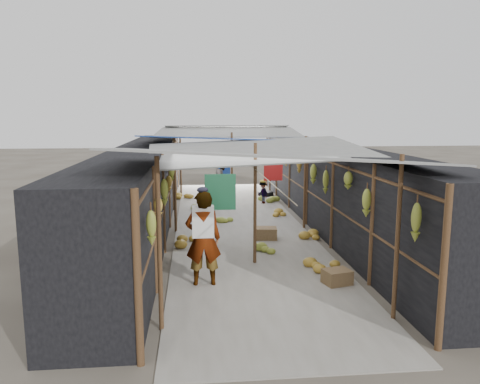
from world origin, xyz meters
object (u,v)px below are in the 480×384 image
object	(u,v)px
crate_near	(266,234)
vendor_elderly	(203,239)
black_basin	(266,194)
shopper_blue	(224,181)
vendor_seated	(263,193)

from	to	relation	value
crate_near	vendor_elderly	distance (m)	3.62
black_basin	vendor_elderly	distance (m)	10.01
black_basin	shopper_blue	xyz separation A→B (m)	(-1.77, -2.02, 0.81)
vendor_elderly	shopper_blue	xyz separation A→B (m)	(0.90, 7.59, -0.01)
crate_near	shopper_blue	distance (m)	4.61
crate_near	vendor_elderly	xyz separation A→B (m)	(-1.68, -3.12, 0.75)
black_basin	vendor_elderly	bearing A→B (deg)	-105.51
shopper_blue	vendor_seated	bearing A→B (deg)	-18.96
crate_near	black_basin	xyz separation A→B (m)	(0.98, 6.49, -0.06)
vendor_elderly	vendor_seated	xyz separation A→B (m)	(2.31, 7.96, -0.50)
crate_near	black_basin	size ratio (longest dim) A/B	0.84
crate_near	shopper_blue	xyz separation A→B (m)	(-0.79, 4.48, 0.74)
shopper_blue	vendor_seated	world-z (taller)	shopper_blue
crate_near	shopper_blue	world-z (taller)	shopper_blue
vendor_elderly	vendor_seated	bearing A→B (deg)	-107.35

